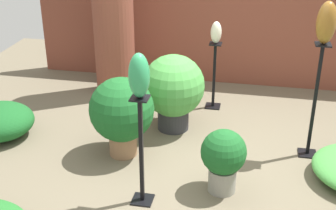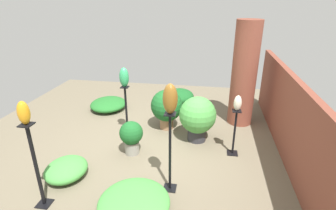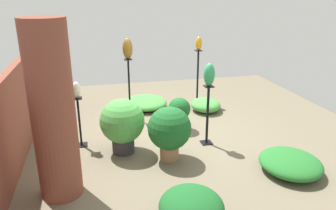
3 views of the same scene
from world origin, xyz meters
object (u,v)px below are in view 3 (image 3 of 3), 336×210
(potted_plant_walkway_edge, at_px, (169,130))
(potted_plant_front_left, at_px, (179,111))
(art_vase_bronze, at_px, (128,49))
(pedestal_jade, at_px, (207,118))
(pedestal_ivory, at_px, (80,125))
(art_vase_amber, at_px, (199,44))
(pedestal_bronze, at_px, (129,91))
(brick_pillar, at_px, (53,113))
(pedestal_amber, at_px, (198,79))
(art_vase_jade, at_px, (209,75))
(art_vase_ivory, at_px, (76,90))
(potted_plant_mid_left, at_px, (122,123))

(potted_plant_walkway_edge, relative_size, potted_plant_front_left, 1.38)
(art_vase_bronze, xyz_separation_m, potted_plant_front_left, (-0.89, -0.88, -1.14))
(pedestal_jade, relative_size, potted_plant_front_left, 1.65)
(pedestal_ivory, xyz_separation_m, art_vase_amber, (1.82, -2.79, 1.05))
(pedestal_jade, xyz_separation_m, pedestal_ivory, (0.43, 2.24, -0.09))
(art_vase_bronze, relative_size, potted_plant_walkway_edge, 0.48)
(pedestal_bronze, relative_size, potted_plant_front_left, 1.96)
(brick_pillar, height_order, art_vase_amber, brick_pillar)
(potted_plant_front_left, bearing_deg, pedestal_jade, -156.14)
(pedestal_ivory, bearing_deg, pedestal_amber, -56.79)
(pedestal_ivory, bearing_deg, art_vase_jade, -100.85)
(art_vase_ivory, bearing_deg, art_vase_jade, -100.85)
(pedestal_jade, bearing_deg, pedestal_amber, -13.75)
(pedestal_ivory, xyz_separation_m, art_vase_bronze, (1.19, -1.03, 1.11))
(art_vase_jade, relative_size, art_vase_ivory, 1.41)
(art_vase_ivory, bearing_deg, brick_pillar, 170.68)
(pedestal_bronze, relative_size, art_vase_bronze, 2.98)
(pedestal_amber, distance_m, art_vase_bronze, 2.08)
(art_vase_bronze, bearing_deg, art_vase_amber, -70.03)
(art_vase_amber, bearing_deg, art_vase_ivory, 123.21)
(pedestal_bronze, distance_m, art_vase_amber, 2.06)
(potted_plant_front_left, bearing_deg, art_vase_bronze, 44.81)
(pedestal_amber, height_order, pedestal_ivory, pedestal_amber)
(art_vase_amber, distance_m, potted_plant_front_left, 2.06)
(pedestal_jade, bearing_deg, art_vase_ivory, 79.15)
(potted_plant_mid_left, bearing_deg, art_vase_amber, -42.70)
(art_vase_jade, height_order, potted_plant_front_left, art_vase_jade)
(pedestal_amber, distance_m, pedestal_ivory, 3.34)
(potted_plant_mid_left, bearing_deg, pedestal_ivory, 59.76)
(pedestal_bronze, relative_size, potted_plant_mid_left, 1.36)
(brick_pillar, distance_m, potted_plant_mid_left, 1.54)
(art_vase_amber, relative_size, potted_plant_mid_left, 0.33)
(pedestal_amber, distance_m, potted_plant_walkway_edge, 3.00)
(pedestal_ivory, height_order, potted_plant_mid_left, potted_plant_mid_left)
(art_vase_amber, xyz_separation_m, potted_plant_walkway_edge, (-2.68, 1.35, -0.94))
(pedestal_ivory, bearing_deg, potted_plant_mid_left, -120.24)
(pedestal_ivory, bearing_deg, art_vase_bronze, -41.03)
(potted_plant_walkway_edge, bearing_deg, brick_pillar, 109.50)
(brick_pillar, xyz_separation_m, pedestal_amber, (3.27, -3.02, -0.59))
(brick_pillar, bearing_deg, art_vase_amber, -42.77)
(brick_pillar, relative_size, potted_plant_front_left, 3.59)
(art_vase_jade, bearing_deg, pedestal_ivory, 79.15)
(brick_pillar, relative_size, art_vase_jade, 5.88)
(brick_pillar, xyz_separation_m, pedestal_ivory, (1.44, -0.24, -0.78))
(art_vase_jade, bearing_deg, art_vase_amber, -13.75)
(pedestal_amber, bearing_deg, potted_plant_mid_left, 137.30)
(pedestal_ivory, bearing_deg, pedestal_jade, -100.85)
(brick_pillar, bearing_deg, art_vase_bronze, -25.77)
(art_vase_jade, xyz_separation_m, art_vase_bronze, (1.62, 1.20, 0.22))
(pedestal_jade, distance_m, pedestal_ivory, 2.28)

